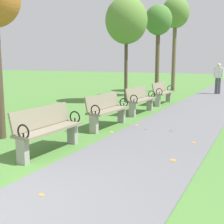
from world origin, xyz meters
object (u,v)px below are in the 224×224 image
object	(u,v)px
park_bench_5	(162,92)
pedestrian_walking	(218,77)
park_bench_4	(140,99)
tree_3	(126,21)
tree_5	(175,14)
tree_4	(158,22)
park_bench_3	(107,110)
park_bench_2	(48,128)

from	to	relation	value
park_bench_5	pedestrian_walking	xyz separation A→B (m)	(1.56, 4.92, 0.44)
park_bench_4	tree_3	xyz separation A→B (m)	(-1.60, 2.38, 2.94)
park_bench_4	tree_5	size ratio (longest dim) A/B	0.31
park_bench_5	pedestrian_walking	size ratio (longest dim) A/B	0.99
tree_3	tree_4	size ratio (longest dim) A/B	0.98
tree_3	tree_5	size ratio (longest dim) A/B	0.83
tree_3	tree_5	distance (m)	5.41
park_bench_4	tree_5	distance (m)	8.63
park_bench_3	park_bench_5	xyz separation A→B (m)	(-0.00, 4.96, 0.00)
park_bench_3	tree_4	xyz separation A→B (m)	(-1.08, 7.52, 3.16)
park_bench_2	tree_3	distance (m)	8.06
park_bench_5	pedestrian_walking	bearing A→B (deg)	72.37
park_bench_3	park_bench_5	distance (m)	4.96
park_bench_2	tree_4	distance (m)	10.57
park_bench_5	tree_3	xyz separation A→B (m)	(-1.60, -0.13, 2.94)
park_bench_5	tree_5	world-z (taller)	tree_5
tree_3	pedestrian_walking	world-z (taller)	tree_3
tree_3	pedestrian_walking	xyz separation A→B (m)	(3.16, 5.06, -2.50)
park_bench_2	tree_5	world-z (taller)	tree_5
park_bench_4	tree_5	bearing A→B (deg)	97.08
park_bench_2	tree_5	size ratio (longest dim) A/B	0.30
park_bench_3	park_bench_4	distance (m)	2.45
tree_3	tree_5	xyz separation A→B (m)	(0.65, 5.29, 0.91)
tree_3	pedestrian_walking	bearing A→B (deg)	57.98
park_bench_4	park_bench_3	bearing A→B (deg)	-90.00
park_bench_5	tree_5	bearing A→B (deg)	100.46
park_bench_3	tree_5	size ratio (longest dim) A/B	0.31
pedestrian_walking	park_bench_2	bearing A→B (deg)	-97.19
park_bench_3	pedestrian_walking	world-z (taller)	pedestrian_walking
park_bench_4	pedestrian_walking	bearing A→B (deg)	78.12
tree_3	tree_4	bearing A→B (deg)	79.19
park_bench_5	tree_4	xyz separation A→B (m)	(-1.08, 2.56, 3.16)
park_bench_4	pedestrian_walking	distance (m)	7.61
park_bench_2	park_bench_3	size ratio (longest dim) A/B	0.99
park_bench_4	pedestrian_walking	xyz separation A→B (m)	(1.56, 7.43, 0.44)
tree_4	tree_5	world-z (taller)	tree_5
park_bench_2	pedestrian_walking	world-z (taller)	pedestrian_walking
park_bench_2	tree_3	size ratio (longest dim) A/B	0.37
park_bench_2	park_bench_4	bearing A→B (deg)	90.00
park_bench_2	tree_5	bearing A→B (deg)	94.31
tree_5	park_bench_3	bearing A→B (deg)	-84.62
park_bench_3	tree_3	distance (m)	5.87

